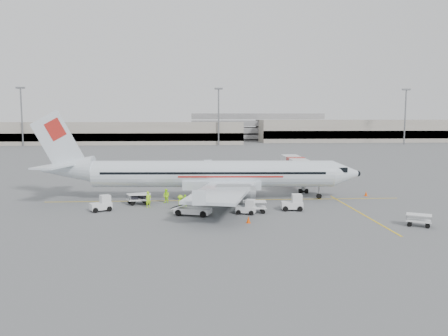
{
  "coord_description": "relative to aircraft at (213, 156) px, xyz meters",
  "views": [
    {
      "loc": [
        -3.4,
        -53.35,
        9.93
      ],
      "look_at": [
        0.0,
        2.0,
        3.8
      ],
      "focal_mm": 35.0,
      "sensor_mm": 36.0,
      "label": 1
    }
  ],
  "objects": [
    {
      "name": "ground",
      "position": [
        1.42,
        -0.85,
        -5.45
      ],
      "size": [
        360.0,
        360.0,
        0.0
      ],
      "primitive_type": "plane",
      "color": "#56595B"
    },
    {
      "name": "stripe_lead",
      "position": [
        1.42,
        -0.85,
        -5.44
      ],
      "size": [
        44.0,
        0.2,
        0.01
      ],
      "primitive_type": "cube",
      "color": "yellow",
      "rests_on": "ground"
    },
    {
      "name": "stripe_cross",
      "position": [
        15.42,
        -8.85,
        -5.44
      ],
      "size": [
        0.2,
        20.0,
        0.01
      ],
      "primitive_type": "cube",
      "color": "yellow",
      "rests_on": "ground"
    },
    {
      "name": "terminal_west",
      "position": [
        -38.58,
        129.15,
        -0.95
      ],
      "size": [
        110.0,
        22.0,
        9.0
      ],
      "primitive_type": null,
      "color": "gray",
      "rests_on": "ground"
    },
    {
      "name": "terminal_east",
      "position": [
        71.42,
        144.15,
        -0.45
      ],
      "size": [
        90.0,
        26.0,
        10.0
      ],
      "primitive_type": null,
      "color": "gray",
      "rests_on": "ground"
    },
    {
      "name": "parking_garage",
      "position": [
        26.42,
        159.15,
        1.55
      ],
      "size": [
        62.0,
        24.0,
        14.0
      ],
      "primitive_type": null,
      "color": "slate",
      "rests_on": "ground"
    },
    {
      "name": "treeline",
      "position": [
        1.42,
        174.15,
        -2.45
      ],
      "size": [
        300.0,
        3.0,
        6.0
      ],
      "primitive_type": null,
      "color": "black",
      "rests_on": "ground"
    },
    {
      "name": "mast_west",
      "position": [
        -68.58,
        117.15,
        5.55
      ],
      "size": [
        3.2,
        1.2,
        22.0
      ],
      "primitive_type": null,
      "color": "slate",
      "rests_on": "ground"
    },
    {
      "name": "mast_center",
      "position": [
        6.42,
        117.15,
        5.55
      ],
      "size": [
        3.2,
        1.2,
        22.0
      ],
      "primitive_type": null,
      "color": "slate",
      "rests_on": "ground"
    },
    {
      "name": "mast_east",
      "position": [
        81.42,
        117.15,
        5.55
      ],
      "size": [
        3.2,
        1.2,
        22.0
      ],
      "primitive_type": null,
      "color": "slate",
      "rests_on": "ground"
    },
    {
      "name": "aircraft",
      "position": [
        0.0,
        0.0,
        0.0
      ],
      "size": [
        41.06,
        32.96,
        10.9
      ],
      "primitive_type": null,
      "rotation": [
        0.0,
        0.0,
        -0.05
      ],
      "color": "silver",
      "rests_on": "ground"
    },
    {
      "name": "jet_bridge",
      "position": [
        12.61,
        9.56,
        -3.25
      ],
      "size": [
        3.81,
        16.87,
        4.4
      ],
      "primitive_type": null,
      "rotation": [
        0.0,
        0.0,
        -0.04
      ],
      "color": "silver",
      "rests_on": "ground"
    },
    {
      "name": "belt_loader",
      "position": [
        -2.48,
        -9.25,
        -4.1
      ],
      "size": [
        5.32,
        3.32,
        2.7
      ],
      "primitive_type": null,
      "rotation": [
        0.0,
        0.0,
        -0.32
      ],
      "color": "silver",
      "rests_on": "ground"
    },
    {
      "name": "tug_fore",
      "position": [
        8.41,
        -7.43,
        -4.55
      ],
      "size": [
        2.43,
        1.54,
        1.79
      ],
      "primitive_type": null,
      "rotation": [
        0.0,
        0.0,
        -0.09
      ],
      "color": "silver",
      "rests_on": "ground"
    },
    {
      "name": "tug_mid",
      "position": [
        3.13,
        -8.98,
        -4.67
      ],
      "size": [
        2.27,
        1.72,
        1.55
      ],
      "primitive_type": null,
      "rotation": [
        0.0,
        0.0,
        -0.32
      ],
      "color": "silver",
      "rests_on": "ground"
    },
    {
      "name": "tug_aft",
      "position": [
        -12.55,
        -6.58,
        -4.59
      ],
      "size": [
        2.56,
        2.16,
        1.72
      ],
      "primitive_type": null,
      "rotation": [
        0.0,
        0.0,
        0.48
      ],
      "color": "silver",
      "rests_on": "ground"
    },
    {
      "name": "cart_loaded_a",
      "position": [
        -8.71,
        -3.04,
        -4.82
      ],
      "size": [
        2.48,
        1.54,
        1.26
      ],
      "primitive_type": null,
      "rotation": [
        0.0,
        0.0,
        0.05
      ],
      "color": "silver",
      "rests_on": "ground"
    },
    {
      "name": "cart_loaded_b",
      "position": [
        -9.02,
        -2.85,
        -4.81
      ],
      "size": [
        2.82,
        2.26,
        1.28
      ],
      "primitive_type": null,
      "rotation": [
        0.0,
        0.0,
        0.38
      ],
      "color": "silver",
      "rests_on": "ground"
    },
    {
      "name": "cart_empty_a",
      "position": [
        4.11,
        -8.45,
        -4.8
      ],
      "size": [
        2.53,
        1.56,
        1.29
      ],
      "primitive_type": null,
      "rotation": [
        0.0,
        0.0,
        -0.04
      ],
      "color": "silver",
      "rests_on": "ground"
    },
    {
      "name": "cart_empty_b",
      "position": [
        18.71,
        -15.34,
        -4.87
      ],
      "size": [
        2.56,
        2.2,
        1.15
      ],
      "primitive_type": null,
      "rotation": [
        0.0,
        0.0,
        -0.5
      ],
      "color": "silver",
      "rests_on": "ground"
    },
    {
      "name": "cone_nose",
      "position": [
        20.07,
        0.98,
        -5.11
      ],
      "size": [
        0.41,
        0.41,
        0.67
      ],
      "primitive_type": "cone",
      "color": "#EF4701",
      "rests_on": "ground"
    },
    {
      "name": "cone_port",
      "position": [
        4.24,
        16.23,
        -5.15
      ],
      "size": [
        0.36,
        0.36,
        0.59
      ],
      "primitive_type": "cone",
      "color": "#EF4701",
      "rests_on": "ground"
    },
    {
      "name": "cone_stbd",
      "position": [
        2.92,
        -13.03,
        -5.11
      ],
      "size": [
        0.41,
        0.41,
        0.67
      ],
      "primitive_type": "cone",
      "color": "#EF4701",
      "rests_on": "ground"
    },
    {
      "name": "crew_a",
      "position": [
        -7.57,
        -4.83,
        -4.53
      ],
      "size": [
        0.8,
        0.76,
        1.84
      ],
      "primitive_type": "imported",
      "rotation": [
        0.0,
        0.0,
        0.68
      ],
      "color": "#9CDF15",
      "rests_on": "ground"
    },
    {
      "name": "crew_b",
      "position": [
        -5.71,
        -2.35,
        -4.59
      ],
      "size": [
        1.05,
        0.99,
        1.72
      ],
      "primitive_type": "imported",
      "rotation": [
        0.0,
        0.0,
        -0.55
      ],
      "color": "#9CDF15",
      "rests_on": "ground"
    },
    {
      "name": "crew_c",
      "position": [
        -3.83,
        -7.49,
        -4.52
      ],
      "size": [
        0.7,
        1.2,
        1.85
      ],
      "primitive_type": "imported",
      "rotation": [
        0.0,
        0.0,
        1.58
      ],
      "color": "#9CDF15",
      "rests_on": "ground"
    },
    {
      "name": "crew_d",
      "position": [
        -3.37,
        -5.85,
        -4.65
      ],
      "size": [
        0.99,
        0.51,
        1.61
      ],
      "primitive_type": "imported",
      "rotation": [
        0.0,
        0.0,
        3.27
      ],
      "color": "#9CDF15",
      "rests_on": "ground"
    }
  ]
}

